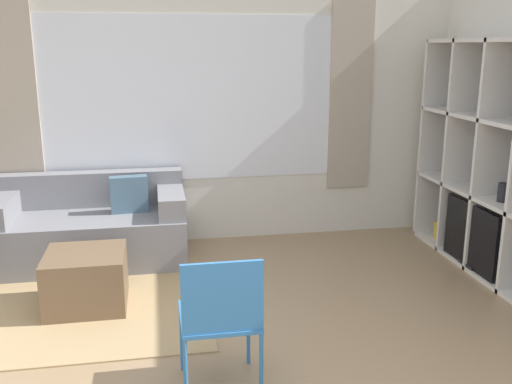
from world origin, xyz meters
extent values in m
cube|color=silver|center=(0.00, 3.20, 1.35)|extent=(6.54, 0.07, 2.70)
cube|color=white|center=(0.00, 3.16, 1.45)|extent=(2.94, 0.01, 1.60)
cube|color=#B2A38E|center=(-1.64, 3.14, 1.45)|extent=(0.44, 0.03, 1.90)
cube|color=#B2A38E|center=(1.64, 3.14, 1.45)|extent=(0.44, 0.03, 1.90)
cube|color=tan|center=(-1.39, 1.73, 0.01)|extent=(2.76, 1.74, 0.01)
cube|color=silver|center=(2.50, 1.89, 1.01)|extent=(0.34, 0.04, 2.02)
cube|color=silver|center=(2.50, 2.41, 1.01)|extent=(0.34, 0.04, 2.02)
cube|color=silver|center=(2.50, 2.92, 1.01)|extent=(0.34, 0.04, 2.02)
cube|color=silver|center=(2.50, 1.64, 0.02)|extent=(0.34, 2.56, 0.04)
cube|color=silver|center=(2.50, 1.64, 0.67)|extent=(0.34, 2.56, 0.04)
cube|color=black|center=(2.37, 1.89, 0.32)|extent=(0.04, 0.82, 0.57)
cube|color=black|center=(2.39, 1.89, 0.05)|extent=(0.10, 0.24, 0.03)
cylinder|color=#232328|center=(2.48, 1.66, 0.77)|extent=(0.09, 0.09, 0.16)
cube|color=gold|center=(2.48, 2.65, 0.12)|extent=(0.09, 0.09, 0.17)
cube|color=gray|center=(-0.98, 2.68, 0.23)|extent=(1.74, 0.85, 0.45)
cube|color=gray|center=(-0.98, 3.01, 0.62)|extent=(1.74, 0.18, 0.33)
cube|color=gray|center=(-1.73, 2.68, 0.56)|extent=(0.24, 0.79, 0.20)
cube|color=gray|center=(-0.24, 2.68, 0.56)|extent=(0.24, 0.79, 0.20)
cube|color=slate|center=(-0.62, 2.73, 0.62)|extent=(0.35, 0.15, 0.34)
cube|color=brown|center=(-0.92, 1.72, 0.22)|extent=(0.59, 0.58, 0.44)
cylinder|color=#3375B7|center=(0.17, 0.69, 0.22)|extent=(0.02, 0.02, 0.44)
cylinder|color=#3375B7|center=(-0.25, 0.69, 0.22)|extent=(0.02, 0.02, 0.44)
cylinder|color=#3375B7|center=(0.17, 0.26, 0.22)|extent=(0.02, 0.02, 0.44)
cylinder|color=#3375B7|center=(-0.25, 0.26, 0.22)|extent=(0.02, 0.02, 0.44)
cube|color=#3375B7|center=(-0.04, 0.48, 0.45)|extent=(0.44, 0.46, 0.02)
cube|color=#3375B7|center=(-0.04, 0.27, 0.66)|extent=(0.44, 0.02, 0.40)
camera|label=1|loc=(-0.36, -2.50, 1.95)|focal=40.00mm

